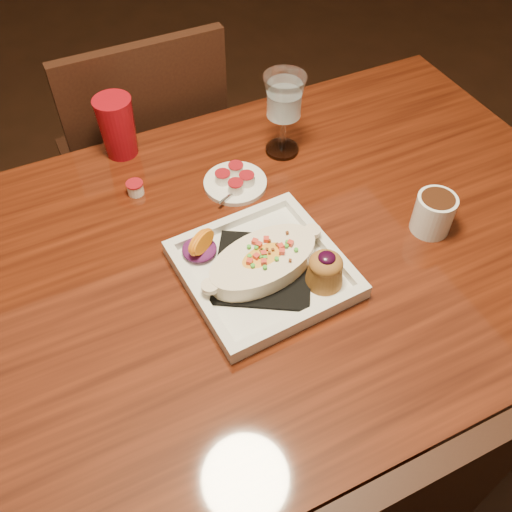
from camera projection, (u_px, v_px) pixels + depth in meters
name	position (u px, v px, depth m)	size (l,w,h in m)	color
floor	(243.00, 429.00, 1.64)	(7.00, 7.00, 0.00)	black
table	(238.00, 291.00, 1.14)	(1.50, 0.90, 0.75)	#62220E
chair_far	(147.00, 164.00, 1.62)	(0.42, 0.42, 0.93)	black
plate	(268.00, 266.00, 1.02)	(0.29, 0.29, 0.08)	white
coffee_mug	(435.00, 211.00, 1.09)	(0.11, 0.08, 0.08)	white
goblet	(284.00, 101.00, 1.18)	(0.09, 0.09, 0.19)	silver
saucer	(235.00, 182.00, 1.19)	(0.13, 0.13, 0.09)	white
creamer_loose	(135.00, 188.00, 1.18)	(0.04, 0.04, 0.03)	white
red_tumbler	(117.00, 127.00, 1.22)	(0.08, 0.08, 0.14)	#9E0B15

